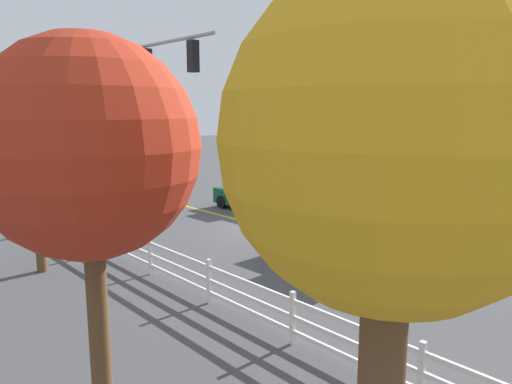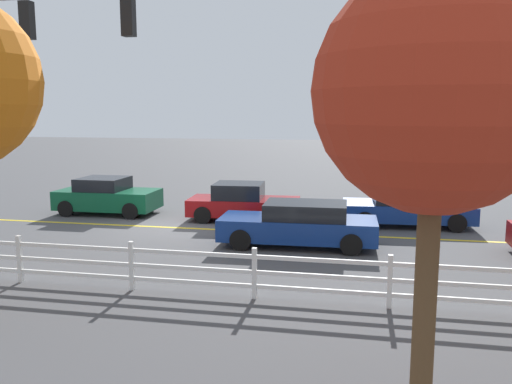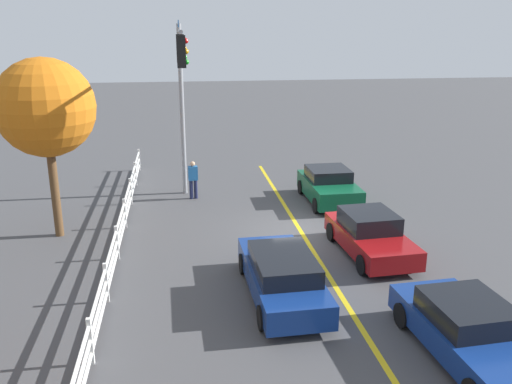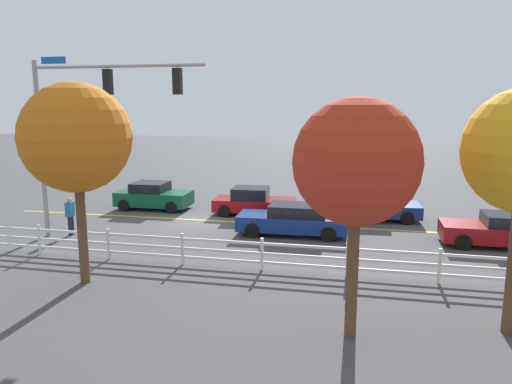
% 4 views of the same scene
% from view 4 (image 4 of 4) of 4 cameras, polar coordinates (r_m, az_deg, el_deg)
% --- Properties ---
extents(ground_plane, '(120.00, 120.00, 0.00)m').
position_cam_4_polar(ground_plane, '(23.92, -6.66, -3.34)').
color(ground_plane, '#444447').
extents(lane_center_stripe, '(28.00, 0.16, 0.01)m').
position_cam_4_polar(lane_center_stripe, '(22.97, 2.85, -3.85)').
color(lane_center_stripe, gold).
rests_on(lane_center_stripe, ground_plane).
extents(signal_assembly, '(7.40, 0.38, 7.55)m').
position_cam_4_polar(signal_assembly, '(20.90, -19.53, 8.83)').
color(signal_assembly, gray).
rests_on(signal_assembly, ground_plane).
extents(car_0, '(4.25, 2.09, 1.42)m').
position_cam_4_polar(car_0, '(24.86, -0.31, -1.17)').
color(car_0, maroon).
rests_on(car_0, ground_plane).
extents(car_1, '(4.81, 1.98, 1.36)m').
position_cam_4_polar(car_1, '(21.07, 4.49, -3.30)').
color(car_1, navy).
rests_on(car_1, ground_plane).
extents(car_2, '(4.65, 2.17, 1.34)m').
position_cam_4_polar(car_2, '(24.50, 13.61, -1.70)').
color(car_2, navy).
rests_on(car_2, ground_plane).
extents(car_3, '(3.99, 2.02, 1.46)m').
position_cam_4_polar(car_3, '(26.79, -12.12, -0.47)').
color(car_3, '#0C4C2D').
rests_on(car_3, ground_plane).
extents(car_4, '(4.62, 1.94, 1.34)m').
position_cam_4_polar(car_4, '(21.66, 27.29, -4.14)').
color(car_4, maroon).
rests_on(car_4, ground_plane).
extents(pedestrian, '(0.31, 0.43, 1.69)m').
position_cam_4_polar(pedestrian, '(22.40, -21.25, -2.50)').
color(pedestrian, '#191E3F').
rests_on(pedestrian, ground_plane).
extents(white_rail_fence, '(26.10, 0.10, 1.15)m').
position_cam_4_polar(white_rail_fence, '(16.92, -4.11, -6.99)').
color(white_rail_fence, white).
rests_on(white_rail_fence, ground_plane).
extents(tree_0, '(3.38, 3.38, 6.34)m').
position_cam_4_polar(tree_0, '(15.70, -20.65, 6.00)').
color(tree_0, brown).
rests_on(tree_0, ground_plane).
extents(tree_2, '(3.01, 3.01, 5.85)m').
position_cam_4_polar(tree_2, '(11.36, 11.87, 3.40)').
color(tree_2, brown).
rests_on(tree_2, ground_plane).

